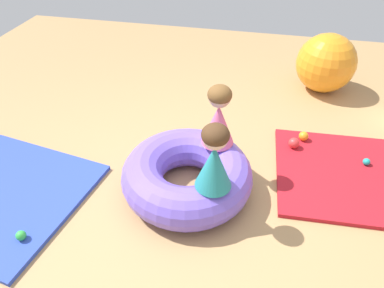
# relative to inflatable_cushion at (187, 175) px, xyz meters

# --- Properties ---
(ground_plane) EXTENTS (8.00, 8.00, 0.00)m
(ground_plane) POSITION_rel_inflatable_cushion_xyz_m (0.14, -0.09, -0.18)
(ground_plane) COLOR tan
(gym_mat_near_left) EXTENTS (1.67, 1.28, 0.04)m
(gym_mat_near_left) POSITION_rel_inflatable_cushion_xyz_m (1.57, 0.49, -0.16)
(gym_mat_near_left) COLOR #B21923
(gym_mat_near_left) RESTS_ON ground
(inflatable_cushion) EXTENTS (1.13, 1.13, 0.36)m
(inflatable_cushion) POSITION_rel_inflatable_cushion_xyz_m (0.00, 0.00, 0.00)
(inflatable_cushion) COLOR #7056D1
(inflatable_cushion) RESTS_ON ground
(child_in_teal) EXTENTS (0.38, 0.38, 0.55)m
(child_in_teal) POSITION_rel_inflatable_cushion_xyz_m (0.26, -0.24, 0.45)
(child_in_teal) COLOR teal
(child_in_teal) RESTS_ON inflatable_cushion
(child_in_pink) EXTENTS (0.35, 0.35, 0.55)m
(child_in_pink) POSITION_rel_inflatable_cushion_xyz_m (0.21, 0.29, 0.45)
(child_in_pink) COLOR #E5608E
(child_in_pink) RESTS_ON inflatable_cushion
(play_ball_teal) EXTENTS (0.07, 0.07, 0.07)m
(play_ball_teal) POSITION_rel_inflatable_cushion_xyz_m (1.59, 0.65, -0.10)
(play_ball_teal) COLOR teal
(play_ball_teal) RESTS_ON gym_mat_near_left
(play_ball_orange) EXTENTS (0.10, 0.10, 0.10)m
(play_ball_orange) POSITION_rel_inflatable_cushion_xyz_m (1.01, 0.91, -0.09)
(play_ball_orange) COLOR orange
(play_ball_orange) RESTS_ON gym_mat_near_left
(play_ball_green) EXTENTS (0.08, 0.08, 0.08)m
(play_ball_green) POSITION_rel_inflatable_cushion_xyz_m (-1.10, -0.81, -0.10)
(play_ball_green) COLOR green
(play_ball_green) RESTS_ON gym_mat_center_rear
(play_ball_red) EXTENTS (0.11, 0.11, 0.11)m
(play_ball_red) POSITION_rel_inflatable_cushion_xyz_m (0.92, 0.77, -0.08)
(play_ball_red) COLOR red
(play_ball_red) RESTS_ON gym_mat_near_left
(exercise_ball_large) EXTENTS (0.72, 0.72, 0.72)m
(exercise_ball_large) POSITION_rel_inflatable_cushion_xyz_m (1.26, 2.12, 0.18)
(exercise_ball_large) COLOR orange
(exercise_ball_large) RESTS_ON ground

